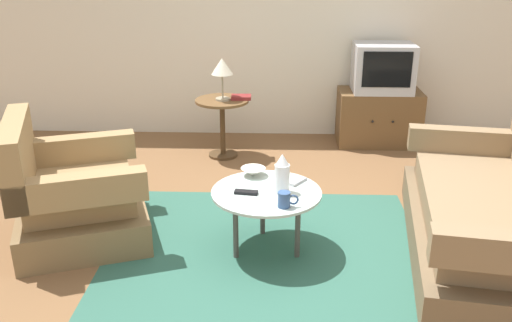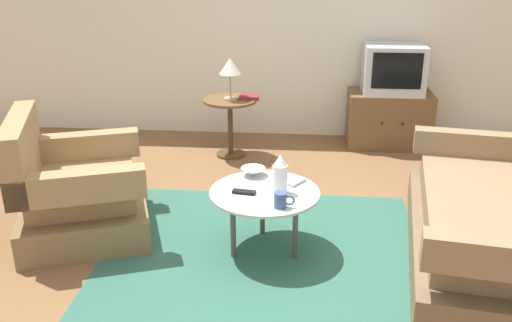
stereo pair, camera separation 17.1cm
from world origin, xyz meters
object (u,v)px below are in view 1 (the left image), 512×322
object	(u,v)px
tv_stand	(378,117)
mug	(285,200)
side_table	(222,115)
tv_remote_silver	(298,181)
television	(383,68)
tv_remote_dark	(246,192)
book	(241,97)
coffee_table	(266,197)
vase	(282,174)
bowl	(253,172)
table_lamp	(222,68)
couch	(493,218)
armchair	(72,198)

from	to	relation	value
tv_stand	mug	distance (m)	2.67
side_table	tv_remote_silver	bearing A→B (deg)	-67.74
television	side_table	bearing A→B (deg)	-164.90
tv_remote_dark	book	bearing A→B (deg)	102.46
tv_stand	coffee_table	bearing A→B (deg)	-116.67
coffee_table	book	world-z (taller)	book
vase	bowl	size ratio (longest dim) A/B	1.54
coffee_table	tv_remote_dark	bearing A→B (deg)	-160.14
tv_stand	television	size ratio (longest dim) A/B	1.42
coffee_table	side_table	xyz separation A→B (m)	(-0.46, 1.79, 0.02)
coffee_table	bowl	world-z (taller)	bowl
tv_remote_dark	tv_remote_silver	size ratio (longest dim) A/B	1.03
coffee_table	tv_stand	size ratio (longest dim) A/B	0.87
side_table	table_lamp	xyz separation A→B (m)	(0.01, -0.02, 0.46)
table_lamp	book	size ratio (longest dim) A/B	2.07
side_table	tv_stand	distance (m)	1.65
vase	tv_remote_dark	bearing A→B (deg)	-171.86
vase	tv_remote_dark	world-z (taller)	vase
television	tv_remote_dark	world-z (taller)	television
tv_remote_silver	book	xyz separation A→B (m)	(-0.49, 1.68, 0.14)
tv_remote_silver	tv_stand	bearing A→B (deg)	-167.91
couch	table_lamp	distance (m)	2.70
tv_remote_dark	vase	bearing A→B (deg)	16.05
mug	tv_remote_silver	world-z (taller)	mug
table_lamp	bowl	xyz separation A→B (m)	(0.35, -1.51, -0.41)
table_lamp	tv_remote_dark	xyz separation A→B (m)	(0.32, -1.81, -0.43)
couch	tv_remote_silver	bearing A→B (deg)	91.66
tv_remote_dark	armchair	bearing A→B (deg)	179.57
bowl	mug	bearing A→B (deg)	-66.22
tv_stand	book	world-z (taller)	book
bowl	book	xyz separation A→B (m)	(-0.18, 1.56, 0.13)
vase	couch	bearing A→B (deg)	-0.28
couch	tv_remote_silver	size ratio (longest dim) A/B	13.01
mug	coffee_table	bearing A→B (deg)	117.08
mug	tv_remote_silver	size ratio (longest dim) A/B	0.85
mug	bowl	distance (m)	0.53
vase	tv_remote_silver	distance (m)	0.22
side_table	tv_stand	bearing A→B (deg)	15.69
side_table	book	world-z (taller)	book
television	book	size ratio (longest dim) A/B	3.05
television	mug	bearing A→B (deg)	-112.31
side_table	tv_remote_silver	xyz separation A→B (m)	(0.67, -1.64, 0.03)
armchair	vase	size ratio (longest dim) A/B	4.33
coffee_table	television	xyz separation A→B (m)	(1.12, 2.21, 0.41)
tv_stand	mug	size ratio (longest dim) A/B	6.42
couch	table_lamp	xyz separation A→B (m)	(-1.94, 1.79, 0.60)
vase	bowl	world-z (taller)	vase
couch	tv_remote_dark	bearing A→B (deg)	99.88
side_table	tv_remote_silver	distance (m)	1.78
side_table	mug	size ratio (longest dim) A/B	4.42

